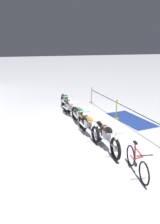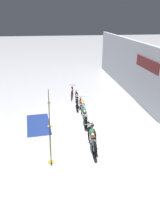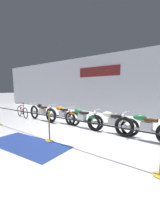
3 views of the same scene
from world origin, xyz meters
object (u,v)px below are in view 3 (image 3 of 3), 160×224
(motorcycle_black_0, at_px, (42,112))
(stanchion_mid_left, at_px, (49,131))
(bicycle, at_px, (22,112))
(stanchion_far_left, at_px, (25,116))
(motorcycle_orange_1, at_px, (62,115))
(motorcycle_green_4, at_px, (144,128))
(motorcycle_green_2, at_px, (81,118))
(motorcycle_cream_3, at_px, (112,122))
(floor_banner, at_px, (27,144))

(motorcycle_black_0, bearing_deg, stanchion_mid_left, -33.95)
(bicycle, bearing_deg, stanchion_mid_left, -21.26)
(motorcycle_black_0, xyz_separation_m, stanchion_far_left, (1.49, -1.96, 0.21))
(motorcycle_orange_1, distance_m, stanchion_far_left, 2.17)
(motorcycle_black_0, distance_m, motorcycle_green_4, 5.47)
(motorcycle_orange_1, height_order, motorcycle_green_2, motorcycle_orange_1)
(motorcycle_orange_1, distance_m, motorcycle_green_4, 4.09)
(stanchion_far_left, bearing_deg, motorcycle_black_0, 127.18)
(motorcycle_black_0, relative_size, motorcycle_green_4, 1.09)
(motorcycle_orange_1, height_order, motorcycle_green_4, motorcycle_green_4)
(motorcycle_orange_1, xyz_separation_m, bicycle, (-3.16, -0.33, -0.10))
(motorcycle_black_0, distance_m, motorcycle_cream_3, 4.19)
(motorcycle_green_2, height_order, bicycle, bicycle)
(motorcycle_orange_1, distance_m, bicycle, 3.18)
(motorcycle_black_0, relative_size, motorcycle_green_2, 1.14)
(motorcycle_cream_3, relative_size, stanchion_far_left, 0.29)
(floor_banner, bearing_deg, motorcycle_cream_3, 55.23)
(floor_banner, bearing_deg, motorcycle_green_2, 82.90)
(motorcycle_cream_3, xyz_separation_m, stanchion_mid_left, (-1.27, -2.13, -0.10))
(motorcycle_green_2, xyz_separation_m, floor_banner, (-0.11, -2.75, -0.45))
(motorcycle_orange_1, distance_m, stanchion_mid_left, 2.64)
(floor_banner, bearing_deg, bicycle, 145.33)
(bicycle, bearing_deg, floor_banner, -29.88)
(motorcycle_green_4, relative_size, bicycle, 1.33)
(bicycle, distance_m, floor_banner, 5.02)
(motorcycle_cream_3, relative_size, stanchion_mid_left, 2.00)
(bicycle, distance_m, stanchion_far_left, 3.75)
(motorcycle_orange_1, distance_m, motorcycle_cream_3, 2.80)
(stanchion_far_left, relative_size, stanchion_mid_left, 6.86)
(motorcycle_black_0, height_order, motorcycle_green_2, motorcycle_black_0)
(floor_banner, bearing_deg, motorcycle_black_0, 129.50)
(bicycle, height_order, stanchion_far_left, stanchion_far_left)
(motorcycle_cream_3, bearing_deg, motorcycle_green_2, -177.85)
(motorcycle_black_0, bearing_deg, bicycle, -175.55)
(motorcycle_black_0, relative_size, bicycle, 1.46)
(motorcycle_black_0, xyz_separation_m, bicycle, (-1.77, -0.14, -0.13))
(motorcycle_cream_3, height_order, stanchion_far_left, stanchion_far_left)
(motorcycle_green_4, bearing_deg, motorcycle_cream_3, 173.79)
(motorcycle_cream_3, distance_m, floor_banner, 3.27)
(motorcycle_black_0, height_order, floor_banner, motorcycle_black_0)
(bicycle, xyz_separation_m, stanchion_far_left, (3.26, -1.82, 0.33))
(motorcycle_green_2, relative_size, stanchion_mid_left, 2.02)
(motorcycle_black_0, relative_size, floor_banner, 0.85)
(motorcycle_green_4, distance_m, stanchion_mid_left, 3.25)
(motorcycle_orange_1, xyz_separation_m, motorcycle_green_4, (4.09, -0.16, 0.00))
(bicycle, height_order, floor_banner, bicycle)
(motorcycle_green_4, xyz_separation_m, stanchion_far_left, (-3.98, -1.99, 0.23))
(motorcycle_orange_1, distance_m, motorcycle_green_2, 1.30)
(motorcycle_black_0, xyz_separation_m, motorcycle_orange_1, (1.39, 0.19, -0.02))
(stanchion_mid_left, bearing_deg, motorcycle_green_4, 37.90)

